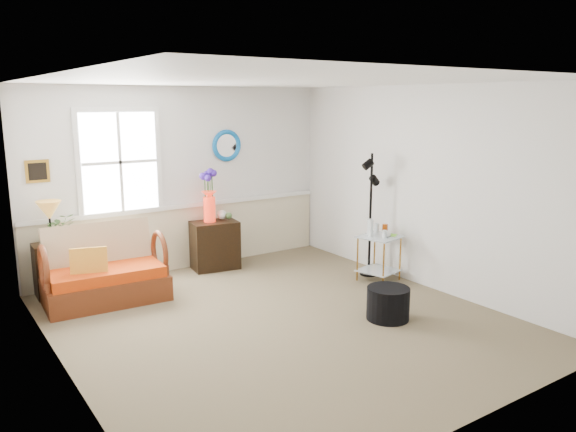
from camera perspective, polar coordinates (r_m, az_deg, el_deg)
floor at (r=6.34m, az=-0.82°, el=-10.58°), size 4.50×5.00×0.01m
ceiling at (r=5.88m, az=-0.89°, el=13.62°), size 4.50×5.00×0.01m
walls at (r=5.97m, az=-0.85°, el=1.05°), size 4.51×5.01×2.60m
wainscot at (r=8.29m, az=-10.35°, el=-2.16°), size 4.46×0.02×0.90m
chair_rail at (r=8.18m, az=-10.44°, el=1.03°), size 4.46×0.04×0.06m
window at (r=7.77m, az=-16.72°, el=5.25°), size 1.14×0.06×1.44m
picture at (r=7.54m, az=-24.12°, el=4.17°), size 0.28×0.03×0.28m
mirror at (r=8.39m, az=-6.28°, el=7.13°), size 0.47×0.07×0.47m
loveseat at (r=7.13m, az=-18.14°, el=-4.72°), size 1.46×0.88×0.92m
throw_pillow at (r=6.97m, az=-19.55°, el=-4.76°), size 0.43×0.22×0.42m
lamp_stand at (r=7.60m, az=-22.97°, el=-5.07°), size 0.39×0.39×0.67m
table_lamp at (r=7.44m, az=-23.03°, el=-0.64°), size 0.32×0.32×0.54m
potted_plant at (r=7.48m, az=-22.08°, el=-1.47°), size 0.35×0.39×0.29m
cabinet at (r=8.20m, az=-7.43°, el=-2.95°), size 0.71×0.51×0.70m
flower_vase at (r=8.06m, az=-8.02°, el=2.01°), size 0.30×0.30×0.74m
side_table at (r=7.70m, az=9.21°, el=-4.26°), size 0.59×0.59×0.62m
tabletop_items at (r=7.64m, az=9.32°, el=-1.08°), size 0.54×0.54×0.23m
floor_lamp at (r=7.80m, az=8.36°, el=0.08°), size 0.29×0.29×1.71m
ottoman at (r=6.42m, az=10.13°, el=-8.74°), size 0.48×0.48×0.37m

